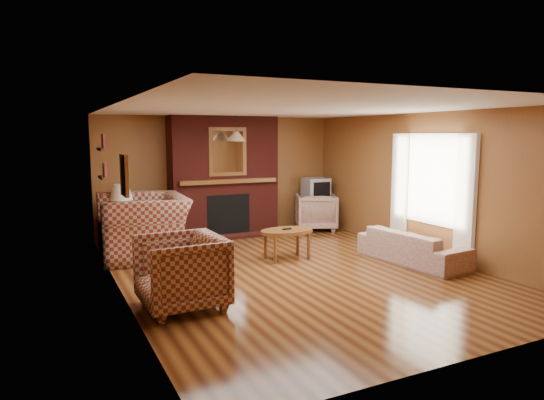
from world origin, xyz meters
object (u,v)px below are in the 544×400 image
side_table (123,236)px  tv_stand (315,213)px  crt_tv (316,189)px  fireplace (224,177)px  floral_sofa (413,247)px  plaid_armchair (181,272)px  coffee_table (287,233)px  plaid_loveseat (143,226)px  floral_armchair (316,212)px  table_lamp (121,201)px

side_table → tv_stand: 4.17m
side_table → crt_tv: (4.15, 0.34, 0.60)m
fireplace → floral_sofa: bearing=-60.9°
floral_sofa → plaid_armchair: bearing=89.8°
fireplace → floral_sofa: size_ratio=1.33×
fireplace → coffee_table: (0.22, -2.32, -0.75)m
plaid_loveseat → floral_sofa: (3.75, -2.35, -0.25)m
fireplace → floral_armchair: fireplace is taller
plaid_loveseat → table_lamp: 0.70m
coffee_table → tv_stand: size_ratio=1.44×
plaid_armchair → coffee_table: 2.63m
plaid_loveseat → coffee_table: size_ratio=1.73×
tv_stand → crt_tv: bearing=-90.5°
plaid_armchair → table_lamp: size_ratio=1.50×
fireplace → floral_armchair: (1.95, -0.38, -0.80)m
coffee_table → crt_tv: crt_tv is taller
side_table → table_lamp: (0.00, -0.00, 0.62)m
tv_stand → crt_tv: size_ratio=1.18×
plaid_armchair → crt_tv: 5.40m
fireplace → tv_stand: bearing=-5.1°
coffee_table → side_table: 2.93m
plaid_loveseat → crt_tv: crt_tv is taller
table_lamp → plaid_armchair: bearing=-87.4°
side_table → tv_stand: size_ratio=0.84×
plaid_loveseat → plaid_armchair: (-0.10, -2.73, -0.08)m
floral_sofa → floral_armchair: bearing=-6.7°
floral_sofa → coffee_table: floral_sofa is taller
side_table → floral_sofa: bearing=-35.8°
table_lamp → tv_stand: (4.15, 0.35, -0.57)m
floral_armchair → coffee_table: 2.60m
table_lamp → floral_armchair: bearing=2.2°
floral_armchair → fireplace: bearing=12.9°
plaid_loveseat → table_lamp: (-0.25, 0.53, 0.38)m
fireplace → coffee_table: fireplace is taller
fireplace → plaid_loveseat: size_ratio=1.52×
tv_stand → plaid_armchair: bearing=-138.4°
fireplace → plaid_armchair: (-1.95, -3.79, -0.75)m
tv_stand → floral_armchair: bearing=-118.4°
tv_stand → side_table: bearing=-175.7°
floral_armchair → crt_tv: size_ratio=1.58×
floral_sofa → coffee_table: 2.01m
plaid_armchair → coffee_table: plaid_armchair is taller
table_lamp → tv_stand: 4.20m
floral_sofa → floral_armchair: floral_armchair is taller
table_lamp → crt_tv: 4.16m
side_table → table_lamp: bearing=-45.0°
plaid_armchair → tv_stand: (4.00, 3.61, -0.12)m
plaid_loveseat → floral_armchair: plaid_loveseat is taller
floral_armchair → floral_sofa: bearing=112.9°
table_lamp → tv_stand: size_ratio=1.01×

